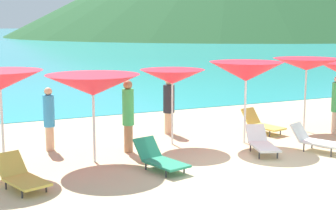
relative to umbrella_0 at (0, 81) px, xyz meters
name	(u,v)px	position (x,y,z in m)	size (l,w,h in m)	color
ground_plane	(120,108)	(5.49, 7.74, -2.20)	(50.00, 100.00, 0.30)	beige
umbrella_0	(0,81)	(0.00, 0.00, 0.00)	(2.08, 2.08, 2.27)	silver
umbrella_1	(93,85)	(2.06, -0.09, -0.20)	(2.29, 2.29, 2.11)	silver
umbrella_2	(172,77)	(4.52, 0.72, -0.19)	(1.78, 1.78, 2.06)	silver
umbrella_3	(246,72)	(6.40, 0.00, -0.06)	(2.15, 2.15, 2.26)	silver
umbrella_4	(307,64)	(8.95, 0.54, 0.01)	(2.13, 2.13, 2.25)	silver
lounge_chair_0	(316,140)	(7.56, -1.55, -1.75)	(1.08, 1.47, 0.68)	white
lounge_chair_1	(261,123)	(7.62, 0.91, -1.77)	(0.84, 1.47, 0.68)	#D8BF4C
lounge_chair_2	(21,176)	(0.16, -1.36, -1.79)	(0.99, 1.53, 0.63)	#D8BF4C
lounge_chair_5	(262,142)	(6.18, -1.12, -1.77)	(0.94, 1.53, 0.63)	white
lounge_chair_6	(160,158)	(3.22, -1.34, -1.79)	(0.91, 1.52, 0.64)	#268C66
beachgoer_0	(169,105)	(4.99, 1.97, -1.16)	(0.34, 0.34, 1.68)	#DBAA84
beachgoer_1	(128,114)	(3.12, 0.41, -1.04)	(0.30, 0.30, 1.87)	#A3704C
beachgoer_3	(49,117)	(1.32, 1.45, -1.16)	(0.29, 0.29, 1.66)	#DBAA84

